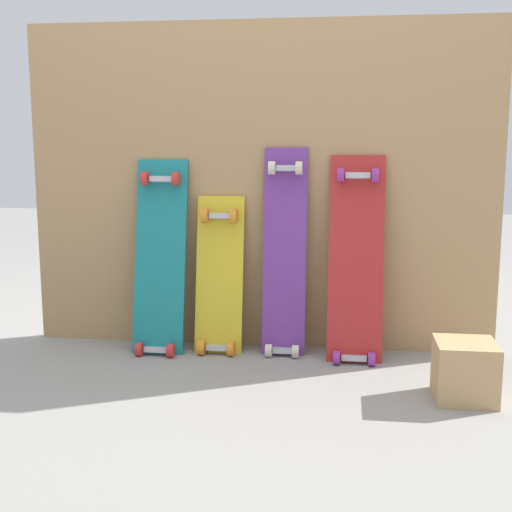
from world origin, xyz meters
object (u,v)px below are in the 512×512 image
at_px(skateboard_red, 356,267).
at_px(wooden_crate, 465,371).
at_px(skateboard_yellow, 219,282).
at_px(skateboard_teal, 160,264).
at_px(skateboard_purple, 284,260).

xyz_separation_m(skateboard_red, wooden_crate, (0.39, -0.44, -0.29)).
relative_size(skateboard_yellow, wooden_crate, 3.51).
relative_size(skateboard_teal, skateboard_purple, 0.95).
distance_m(skateboard_teal, skateboard_red, 0.86).
bearing_deg(skateboard_yellow, skateboard_teal, -174.70).
distance_m(skateboard_teal, skateboard_yellow, 0.27).
bearing_deg(skateboard_purple, skateboard_teal, -176.57).
height_order(skateboard_teal, skateboard_yellow, skateboard_teal).
height_order(skateboard_purple, skateboard_red, skateboard_purple).
distance_m(skateboard_purple, skateboard_red, 0.31).
xyz_separation_m(skateboard_purple, wooden_crate, (0.70, -0.48, -0.31)).
bearing_deg(skateboard_teal, wooden_crate, -19.57).
distance_m(skateboard_red, wooden_crate, 0.66).
bearing_deg(skateboard_teal, skateboard_purple, 3.43).
bearing_deg(skateboard_purple, skateboard_red, -6.40).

